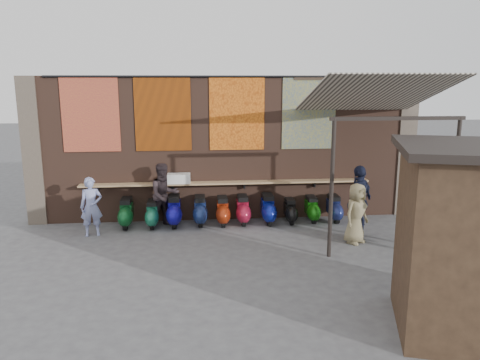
{
  "coord_description": "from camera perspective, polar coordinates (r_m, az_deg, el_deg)",
  "views": [
    {
      "loc": [
        -0.82,
        -10.3,
        3.87
      ],
      "look_at": [
        0.26,
        1.2,
        1.41
      ],
      "focal_mm": 35.0,
      "sensor_mm": 36.0,
      "label": 1
    }
  ],
  "objects": [
    {
      "name": "scooter_stool_7",
      "position": [
        13.04,
        6.13,
        -3.78
      ],
      "size": [
        0.32,
        0.71,
        0.67
      ],
      "primitive_type": null,
      "color": "black",
      "rests_on": "ground"
    },
    {
      "name": "eating_counter",
      "position": [
        12.96,
        -1.62,
        -0.34
      ],
      "size": [
        8.0,
        0.32,
        0.05
      ],
      "primitive_type": "cube",
      "color": "#9E7A51",
      "rests_on": "brick_wall"
    },
    {
      "name": "scooter_stool_2",
      "position": [
        12.8,
        -8.01,
        -3.78
      ],
      "size": [
        0.39,
        0.87,
        0.83
      ],
      "primitive_type": null,
      "color": "#110C8D",
      "rests_on": "ground"
    },
    {
      "name": "awning_ledger",
      "position": [
        13.5,
        13.59,
        12.03
      ],
      "size": [
        3.3,
        0.08,
        0.12
      ],
      "primitive_type": "cube",
      "color": "#33261C",
      "rests_on": "brick_wall"
    },
    {
      "name": "scooter_stool_9",
      "position": [
        13.36,
        11.4,
        -3.44
      ],
      "size": [
        0.35,
        0.77,
        0.73
      ],
      "primitive_type": null,
      "color": "#171E50",
      "rests_on": "ground"
    },
    {
      "name": "awning_post_left",
      "position": [
        10.39,
        11.09,
        -1.12
      ],
      "size": [
        0.09,
        0.09,
        3.1
      ],
      "primitive_type": "cylinder",
      "color": "black",
      "rests_on": "ground"
    },
    {
      "name": "ground",
      "position": [
        11.03,
        -0.78,
        -8.52
      ],
      "size": [
        70.0,
        70.0,
        0.0
      ],
      "primitive_type": "plane",
      "color": "#474749",
      "rests_on": "ground"
    },
    {
      "name": "hang_rail",
      "position": [
        12.8,
        -1.74,
        12.5
      ],
      "size": [
        9.5,
        0.06,
        0.06
      ],
      "primitive_type": "cylinder",
      "rotation": [
        0.0,
        1.57,
        0.0
      ],
      "color": "black",
      "rests_on": "brick_wall"
    },
    {
      "name": "scooter_stool_4",
      "position": [
        12.8,
        -2.13,
        -3.82
      ],
      "size": [
        0.36,
        0.8,
        0.76
      ],
      "primitive_type": null,
      "color": "maroon",
      "rests_on": "ground"
    },
    {
      "name": "awning_post_right",
      "position": [
        11.5,
        24.6,
        -0.74
      ],
      "size": [
        0.09,
        0.09,
        3.1
      ],
      "primitive_type": "cylinder",
      "color": "black",
      "rests_on": "ground"
    },
    {
      "name": "tapestry_redgold",
      "position": [
        13.11,
        -17.77,
        7.64
      ],
      "size": [
        1.5,
        0.02,
        2.0
      ],
      "primitive_type": "cube",
      "color": "maroon",
      "rests_on": "brick_wall"
    },
    {
      "name": "scooter_stool_0",
      "position": [
        12.94,
        -13.69,
        -3.94
      ],
      "size": [
        0.37,
        0.82,
        0.78
      ],
      "primitive_type": null,
      "color": "#0F4C21",
      "rests_on": "ground"
    },
    {
      "name": "scooter_stool_6",
      "position": [
        12.94,
        3.44,
        -3.57
      ],
      "size": [
        0.38,
        0.84,
        0.8
      ],
      "primitive_type": null,
      "color": "navy",
      "rests_on": "ground"
    },
    {
      "name": "brick_wall",
      "position": [
        13.16,
        -1.75,
        3.84
      ],
      "size": [
        10.0,
        0.4,
        4.0
      ],
      "primitive_type": "cube",
      "color": "brown",
      "rests_on": "ground"
    },
    {
      "name": "scooter_stool_8",
      "position": [
        13.23,
        8.76,
        -3.54
      ],
      "size": [
        0.34,
        0.75,
        0.71
      ],
      "primitive_type": null,
      "color": "#125B0D",
      "rests_on": "ground"
    },
    {
      "name": "scooter_stool_5",
      "position": [
        12.88,
        0.34,
        -3.68
      ],
      "size": [
        0.37,
        0.82,
        0.78
      ],
      "primitive_type": null,
      "color": "maroon",
      "rests_on": "ground"
    },
    {
      "name": "tapestry_orange",
      "position": [
        12.86,
        -0.37,
        8.13
      ],
      "size": [
        1.5,
        0.02,
        2.0
      ],
      "primitive_type": "cube",
      "color": "orange",
      "rests_on": "brick_wall"
    },
    {
      "name": "tapestry_sun",
      "position": [
        12.84,
        -9.39,
        7.97
      ],
      "size": [
        1.5,
        0.02,
        2.0
      ],
      "primitive_type": "cube",
      "color": "#C6510B",
      "rests_on": "brick_wall"
    },
    {
      "name": "diner_left",
      "position": [
        12.41,
        -17.66,
        -3.11
      ],
      "size": [
        0.61,
        0.46,
        1.51
      ],
      "primitive_type": "imported",
      "rotation": [
        0.0,
        0.0,
        0.2
      ],
      "color": "#858EC2",
      "rests_on": "ground"
    },
    {
      "name": "diner_right",
      "position": [
        12.69,
        -9.22,
        -1.84
      ],
      "size": [
        1.05,
        0.97,
        1.73
      ],
      "primitive_type": "imported",
      "rotation": [
        0.0,
        0.0,
        0.49
      ],
      "color": "#2D2326",
      "rests_on": "ground"
    },
    {
      "name": "awning_header",
      "position": [
        10.65,
        18.73,
        7.13
      ],
      "size": [
        3.0,
        0.08,
        0.08
      ],
      "primitive_type": "cube",
      "color": "black",
      "rests_on": "awning_post_left"
    },
    {
      "name": "shopper_grey",
      "position": [
        11.31,
        23.51,
        -4.76
      ],
      "size": [
        1.19,
        1.03,
        1.6
      ],
      "primitive_type": "imported",
      "rotation": [
        0.0,
        0.0,
        2.62
      ],
      "color": "#505154",
      "rests_on": "ground"
    },
    {
      "name": "awning_canvas",
      "position": [
        12.01,
        15.96,
        10.03
      ],
      "size": [
        3.2,
        3.28,
        0.97
      ],
      "primitive_type": "cube",
      "rotation": [
        -0.28,
        0.0,
        0.0
      ],
      "color": "beige",
      "rests_on": "brick_wall"
    },
    {
      "name": "shelf_box",
      "position": [
        12.88,
        -7.46,
        0.19
      ],
      "size": [
        0.62,
        0.32,
        0.26
      ],
      "primitive_type": "cube",
      "color": "white",
      "rests_on": "eating_counter"
    },
    {
      "name": "scooter_stool_3",
      "position": [
        12.83,
        -4.88,
        -3.77
      ],
      "size": [
        0.37,
        0.83,
        0.78
      ],
      "primitive_type": null,
      "color": "navy",
      "rests_on": "ground"
    },
    {
      "name": "pier_left",
      "position": [
        13.84,
        -23.81,
        3.22
      ],
      "size": [
        0.5,
        0.5,
        4.0
      ],
      "primitive_type": "cube",
      "color": "#4C4238",
      "rests_on": "ground"
    },
    {
      "name": "pier_right",
      "position": [
        14.45,
        19.34,
        3.9
      ],
      "size": [
        0.5,
        0.5,
        4.0
      ],
      "primitive_type": "cube",
      "color": "#4C4238",
      "rests_on": "ground"
    },
    {
      "name": "tapestry_multi",
      "position": [
        13.18,
        8.41,
        8.1
      ],
      "size": [
        1.5,
        0.02,
        2.0
      ],
      "primitive_type": "cube",
      "color": "navy",
      "rests_on": "brick_wall"
    },
    {
      "name": "stall_shelf",
      "position": [
        9.14,
        26.51,
        -7.37
      ],
      "size": [
        2.1,
        0.75,
        0.06
      ],
      "primitive_type": "cube",
      "rotation": [
        0.0,
        0.0,
        -0.31
      ],
      "color": "#473321",
      "rests_on": "market_stall"
    },
    {
      "name": "shopper_tan",
      "position": [
        11.63,
        13.97,
        -3.97
      ],
      "size": [
        0.86,
        0.8,
        1.48
      ],
      "primitive_type": "imported",
      "rotation": [
        0.0,
        0.0,
        0.61
      ],
      "color": "#837753",
      "rests_on": "ground"
    },
    {
      "name": "scooter_stool_1",
      "position": [
        12.81,
        -10.63,
        -4.1
      ],
      "size": [
        0.34,
        0.76,
        0.72
      ],
      "primitive_type": null,
      "color": "#1A6B4E",
      "rests_on": "ground"
    },
    {
      "name": "stall_sign",
      "position": [
        8.87,
        27.12,
        -1.12
      ],
      "size": [
        1.16,
        0.4,
        0.5
      ],
      "primitive_type": "cube",
      "rotation": [
        0.0,
        0.0,
        -0.31
      ],
      "color": "gold",
      "rests_on": "market_stall"
    },
    {
      "name": "shopper_navy",
      "position": [
        12.06,
        14.32,
        -2.55
      ],
      "size": [
        1.09,
        1.06,
        1.83
      ],
      "primitive_type": "imported",
      "rotation": [
        0.0,
        0.0,
        3.89
      ],
      "color": "black",
      "rests_on": "ground"
    }
  ]
}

